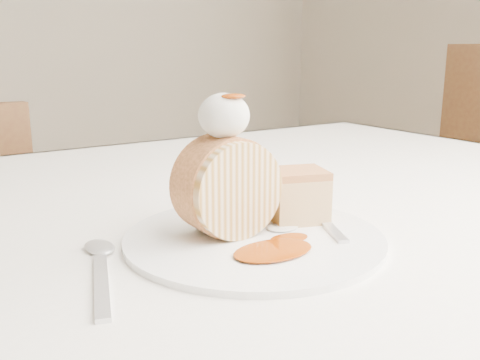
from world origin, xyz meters
TOP-DOWN VIEW (x-y plane):
  - table at (0.00, 0.20)m, footprint 1.40×0.90m
  - plate at (-0.00, 0.05)m, footprint 0.32×0.32m
  - roulade_slice at (-0.02, 0.07)m, footprint 0.09×0.05m
  - cake_chunk at (0.06, 0.06)m, footprint 0.07×0.07m
  - whipped_cream at (-0.02, 0.07)m, footprint 0.05×0.05m
  - caramel_drizzle at (-0.02, 0.06)m, footprint 0.02×0.02m
  - caramel_pool at (-0.02, 0.00)m, footprint 0.09×0.07m
  - fork at (0.08, 0.03)m, footprint 0.08×0.15m
  - spoon at (-0.16, 0.03)m, footprint 0.07×0.15m

SIDE VIEW (x-z plane):
  - table at x=0.00m, z-range 0.29..1.04m
  - spoon at x=-0.16m, z-range 0.75..0.75m
  - plate at x=0.00m, z-range 0.75..0.76m
  - fork at x=0.08m, z-range 0.76..0.76m
  - caramel_pool at x=-0.02m, z-range 0.76..0.76m
  - cake_chunk at x=0.06m, z-range 0.76..0.80m
  - roulade_slice at x=-0.02m, z-range 0.76..0.85m
  - whipped_cream at x=-0.02m, z-range 0.85..0.89m
  - caramel_drizzle at x=-0.02m, z-range 0.89..0.90m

